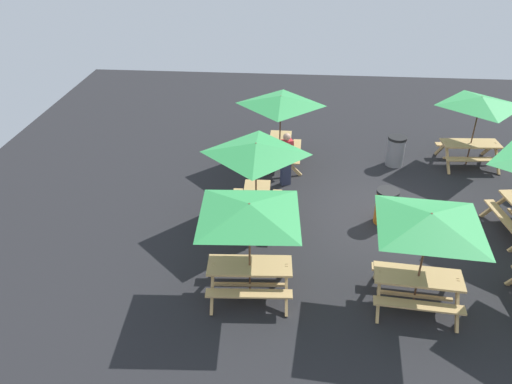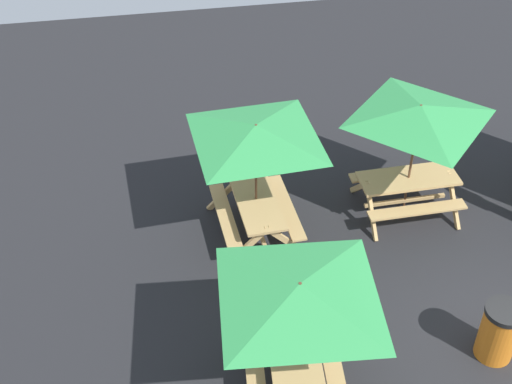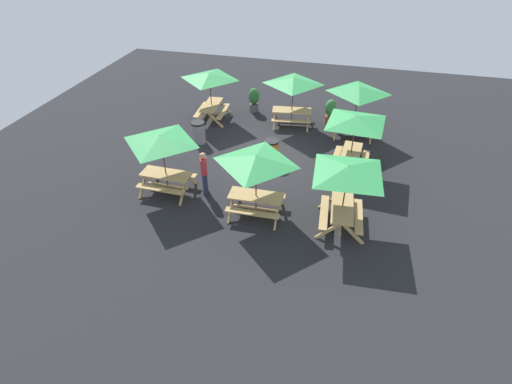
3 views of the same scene
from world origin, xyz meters
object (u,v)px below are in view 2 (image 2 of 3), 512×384
object	(u,v)px
picnic_table_4	(299,300)
trash_bin_orange	(499,332)
picnic_table_0	(419,121)
picnic_table_2	(256,141)

from	to	relation	value
picnic_table_4	trash_bin_orange	distance (m)	3.45
picnic_table_0	picnic_table_2	size ratio (longest dim) A/B	0.83
picnic_table_0	picnic_table_2	xyz separation A→B (m)	(2.82, 0.10, 0.00)
trash_bin_orange	picnic_table_0	bearing A→B (deg)	-86.21
picnic_table_4	picnic_table_2	bearing A→B (deg)	-176.09
picnic_table_0	trash_bin_orange	xyz separation A→B (m)	(-0.23, 3.42, -1.49)
picnic_table_2	trash_bin_orange	xyz separation A→B (m)	(-3.04, 3.32, -1.49)
picnic_table_2	picnic_table_4	xyz separation A→B (m)	(0.06, 3.51, 0.00)
picnic_table_0	trash_bin_orange	bearing A→B (deg)	92.52
picnic_table_2	picnic_table_4	bearing A→B (deg)	-4.49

